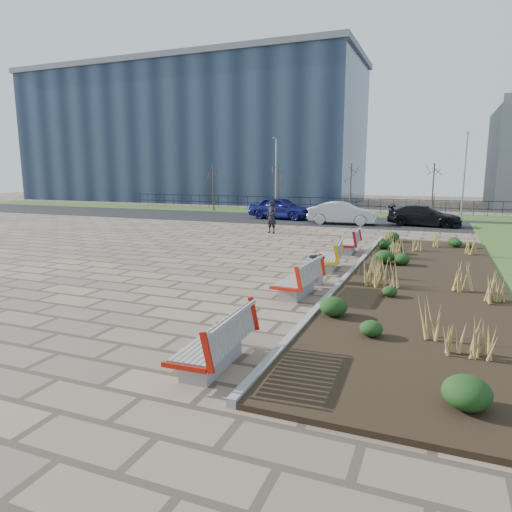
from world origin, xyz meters
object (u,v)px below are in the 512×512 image
at_px(bench_b, 297,278).
at_px(lamp_east, 464,177).
at_px(bench_c, 327,256).
at_px(bench_a, 212,340).
at_px(litter_bin, 317,271).
at_px(lamp_west, 276,176).
at_px(pedestrian, 272,217).
at_px(car_silver, 342,213).
at_px(car_blue, 280,208).
at_px(bench_d, 347,241).
at_px(car_black, 424,216).

bearing_deg(bench_b, lamp_east, 81.15).
height_order(bench_b, bench_c, same).
height_order(bench_a, litter_bin, bench_a).
relative_size(lamp_west, lamp_east, 1.00).
distance_m(bench_b, bench_c, 3.67).
xyz_separation_m(pedestrian, car_silver, (2.83, 5.80, -0.17)).
relative_size(litter_bin, car_blue, 0.18).
xyz_separation_m(lamp_west, lamp_east, (14.00, 0.00, 0.00)).
distance_m(litter_bin, lamp_east, 22.87).
distance_m(bench_c, pedestrian, 9.91).
bearing_deg(lamp_west, litter_bin, -67.53).
xyz_separation_m(bench_d, car_silver, (-2.33, 10.54, 0.25)).
bearing_deg(car_black, litter_bin, 177.47).
distance_m(bench_b, lamp_west, 25.45).
relative_size(litter_bin, car_silver, 0.19).
relative_size(bench_a, litter_bin, 2.47).
height_order(bench_b, car_blue, car_blue).
bearing_deg(bench_c, lamp_east, 69.10).
xyz_separation_m(bench_d, litter_bin, (0.18, -5.91, -0.07)).
distance_m(bench_b, car_black, 18.98).
bearing_deg(bench_c, litter_bin, -92.13).
relative_size(bench_b, car_silver, 0.48).
bearing_deg(car_blue, bench_b, -152.69).
xyz_separation_m(bench_a, car_blue, (-7.19, 24.71, 0.32)).
distance_m(pedestrian, lamp_east, 15.53).
distance_m(bench_a, car_black, 24.07).
bearing_deg(car_black, lamp_east, -19.82).
bearing_deg(car_silver, bench_b, -175.46).
relative_size(bench_c, pedestrian, 1.14).
bearing_deg(car_blue, bench_c, -148.53).
height_order(bench_d, pedestrian, pedestrian).
distance_m(bench_a, litter_bin, 6.61).
height_order(bench_d, lamp_east, lamp_east).
xyz_separation_m(litter_bin, car_blue, (-7.37, 18.10, 0.39)).
xyz_separation_m(bench_d, car_black, (2.68, 11.41, 0.17)).
xyz_separation_m(litter_bin, car_silver, (-2.51, 16.45, 0.32)).
height_order(bench_a, bench_c, same).
relative_size(bench_c, litter_bin, 2.47).
relative_size(litter_bin, pedestrian, 0.46).
bearing_deg(litter_bin, lamp_west, 112.47).
bearing_deg(bench_d, bench_b, -93.80).
relative_size(litter_bin, lamp_east, 0.14).
bearing_deg(bench_d, litter_bin, -92.03).
bearing_deg(bench_b, bench_a, -86.92).
xyz_separation_m(car_blue, car_black, (9.87, -0.78, -0.15)).
bearing_deg(bench_b, lamp_west, 113.90).
distance_m(bench_b, car_silver, 18.08).
bearing_deg(bench_b, pedestrian, 116.13).
bearing_deg(bench_b, car_silver, 100.49).
relative_size(bench_d, car_black, 0.47).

